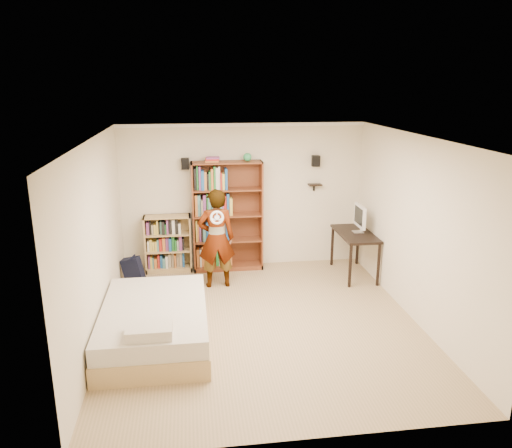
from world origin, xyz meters
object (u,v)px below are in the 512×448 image
at_px(daybed, 155,319).
at_px(tall_bookshelf, 228,217).
at_px(person, 216,239).
at_px(low_bookshelf, 168,244).
at_px(computer_desk, 354,254).

bearing_deg(daybed, tall_bookshelf, 65.09).
distance_m(tall_bookshelf, person, 0.87).
bearing_deg(daybed, low_bookshelf, 87.75).
relative_size(low_bookshelf, daybed, 0.49).
distance_m(tall_bookshelf, computer_desk, 2.41).
bearing_deg(tall_bookshelf, computer_desk, -15.73).
xyz_separation_m(computer_desk, person, (-2.51, -0.18, 0.46)).
relative_size(daybed, person, 1.27).
bearing_deg(person, tall_bookshelf, -110.10).
bearing_deg(person, low_bookshelf, -47.21).
relative_size(tall_bookshelf, computer_desk, 1.72).
distance_m(computer_desk, person, 2.55).
xyz_separation_m(low_bookshelf, person, (0.85, -0.84, 0.33)).
height_order(tall_bookshelf, low_bookshelf, tall_bookshelf).
distance_m(low_bookshelf, computer_desk, 3.42).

